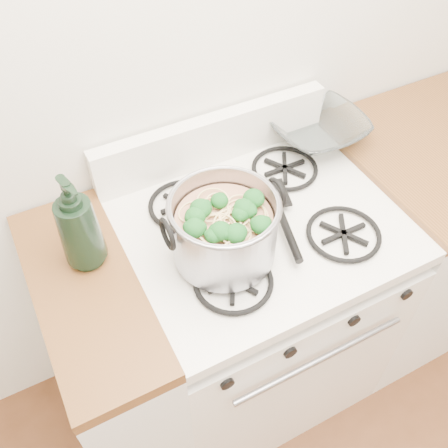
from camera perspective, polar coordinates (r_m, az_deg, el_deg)
gas_range at (r=1.77m, az=3.51°, el=-9.96°), size 0.76×0.66×0.92m
counter_left at (r=1.67m, az=-12.36°, el=-16.00°), size 0.25×0.65×0.92m
counter_right at (r=2.18m, az=23.94°, el=0.35°), size 1.00×0.65×0.92m
stock_pot at (r=1.23m, az=0.00°, el=-0.60°), size 0.31×0.28×0.19m
spatula at (r=1.43m, az=5.52°, el=3.63°), size 0.36×0.38×0.02m
glass_bowl at (r=1.66m, az=10.43°, el=10.19°), size 0.12×0.12×0.03m
bottle at (r=1.23m, az=-16.46°, el=0.13°), size 0.13×0.13×0.28m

